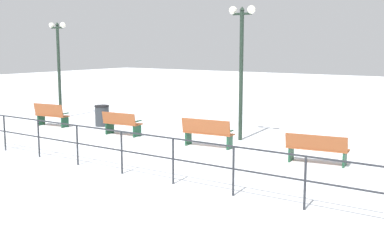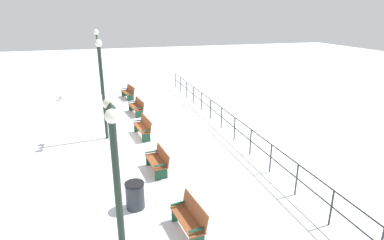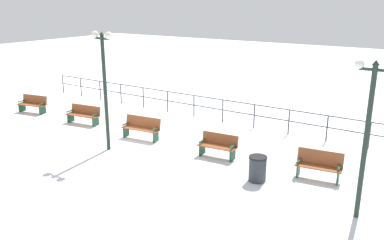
{
  "view_description": "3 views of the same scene",
  "coord_description": "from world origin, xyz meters",
  "px_view_note": "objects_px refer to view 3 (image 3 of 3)",
  "views": [
    {
      "loc": [
        -12.98,
        -8.49,
        3.26
      ],
      "look_at": [
        -1.52,
        -0.5,
        1.13
      ],
      "focal_mm": 46.36,
      "sensor_mm": 36.0,
      "label": 1
    },
    {
      "loc": [
        1.88,
        14.25,
        5.65
      ],
      "look_at": [
        -2.11,
        0.9,
        0.91
      ],
      "focal_mm": 29.81,
      "sensor_mm": 36.0,
      "label": 2
    },
    {
      "loc": [
        12.26,
        10.66,
        5.62
      ],
      "look_at": [
        -1.4,
        1.57,
        0.72
      ],
      "focal_mm": 37.88,
      "sensor_mm": 36.0,
      "label": 3
    }
  ],
  "objects_px": {
    "bench_fourth": "(218,146)",
    "trash_bin": "(257,169)",
    "bench_second": "(84,114)",
    "lamppost_far": "(369,119)",
    "bench_fifth": "(319,165)",
    "bench_nearest": "(33,104)",
    "bench_third": "(142,127)",
    "lamppost_middle": "(104,72)"
  },
  "relations": [
    {
      "from": "lamppost_far",
      "to": "trash_bin",
      "type": "height_order",
      "value": "lamppost_far"
    },
    {
      "from": "bench_nearest",
      "to": "lamppost_middle",
      "type": "bearing_deg",
      "value": 65.38
    },
    {
      "from": "bench_fourth",
      "to": "trash_bin",
      "type": "bearing_deg",
      "value": 56.71
    },
    {
      "from": "bench_third",
      "to": "bench_fifth",
      "type": "bearing_deg",
      "value": 84.22
    },
    {
      "from": "bench_fourth",
      "to": "lamppost_far",
      "type": "relative_size",
      "value": 0.35
    },
    {
      "from": "bench_fifth",
      "to": "trash_bin",
      "type": "relative_size",
      "value": 1.79
    },
    {
      "from": "trash_bin",
      "to": "bench_third",
      "type": "bearing_deg",
      "value": -100.79
    },
    {
      "from": "bench_third",
      "to": "lamppost_middle",
      "type": "height_order",
      "value": "lamppost_middle"
    },
    {
      "from": "bench_fifth",
      "to": "trash_bin",
      "type": "height_order",
      "value": "bench_fifth"
    },
    {
      "from": "bench_nearest",
      "to": "bench_fifth",
      "type": "distance_m",
      "value": 14.76
    },
    {
      "from": "bench_nearest",
      "to": "bench_third",
      "type": "relative_size",
      "value": 0.95
    },
    {
      "from": "bench_fourth",
      "to": "trash_bin",
      "type": "distance_m",
      "value": 2.37
    },
    {
      "from": "bench_fourth",
      "to": "lamppost_far",
      "type": "xyz_separation_m",
      "value": [
        1.69,
        5.29,
        2.3
      ]
    },
    {
      "from": "bench_second",
      "to": "bench_third",
      "type": "bearing_deg",
      "value": 79.07
    },
    {
      "from": "bench_second",
      "to": "bench_fourth",
      "type": "xyz_separation_m",
      "value": [
        0.16,
        7.38,
        -0.01
      ]
    },
    {
      "from": "bench_nearest",
      "to": "bench_third",
      "type": "distance_m",
      "value": 7.38
    },
    {
      "from": "bench_nearest",
      "to": "trash_bin",
      "type": "xyz_separation_m",
      "value": [
        1.17,
        13.17,
        -0.03
      ]
    },
    {
      "from": "lamppost_middle",
      "to": "bench_third",
      "type": "bearing_deg",
      "value": 171.62
    },
    {
      "from": "bench_fourth",
      "to": "trash_bin",
      "type": "relative_size",
      "value": 1.75
    },
    {
      "from": "bench_fourth",
      "to": "lamppost_far",
      "type": "distance_m",
      "value": 6.01
    },
    {
      "from": "bench_second",
      "to": "bench_fifth",
      "type": "distance_m",
      "value": 11.07
    },
    {
      "from": "bench_third",
      "to": "bench_fifth",
      "type": "relative_size",
      "value": 1.14
    },
    {
      "from": "lamppost_middle",
      "to": "lamppost_far",
      "type": "relative_size",
      "value": 1.07
    },
    {
      "from": "bench_nearest",
      "to": "trash_bin",
      "type": "height_order",
      "value": "bench_nearest"
    },
    {
      "from": "bench_second",
      "to": "trash_bin",
      "type": "xyz_separation_m",
      "value": [
        1.27,
        9.48,
        -0.02
      ]
    },
    {
      "from": "lamppost_middle",
      "to": "lamppost_far",
      "type": "height_order",
      "value": "lamppost_middle"
    },
    {
      "from": "trash_bin",
      "to": "lamppost_far",
      "type": "bearing_deg",
      "value": 79.61
    },
    {
      "from": "bench_third",
      "to": "bench_fifth",
      "type": "height_order",
      "value": "same"
    },
    {
      "from": "bench_fifth",
      "to": "lamppost_far",
      "type": "xyz_separation_m",
      "value": [
        1.84,
        1.6,
        2.27
      ]
    },
    {
      "from": "bench_fourth",
      "to": "lamppost_middle",
      "type": "relative_size",
      "value": 0.33
    },
    {
      "from": "bench_second",
      "to": "lamppost_far",
      "type": "height_order",
      "value": "lamppost_far"
    },
    {
      "from": "bench_second",
      "to": "trash_bin",
      "type": "bearing_deg",
      "value": 74.01
    },
    {
      "from": "bench_fifth",
      "to": "lamppost_middle",
      "type": "distance_m",
      "value": 8.25
    },
    {
      "from": "bench_third",
      "to": "bench_second",
      "type": "bearing_deg",
      "value": -99.52
    },
    {
      "from": "bench_second",
      "to": "bench_fifth",
      "type": "height_order",
      "value": "bench_fifth"
    },
    {
      "from": "lamppost_middle",
      "to": "trash_bin",
      "type": "bearing_deg",
      "value": 95.53
    },
    {
      "from": "bench_fourth",
      "to": "bench_fifth",
      "type": "distance_m",
      "value": 3.69
    },
    {
      "from": "bench_fourth",
      "to": "bench_nearest",
      "type": "bearing_deg",
      "value": -95.89
    },
    {
      "from": "bench_fifth",
      "to": "lamppost_middle",
      "type": "height_order",
      "value": "lamppost_middle"
    },
    {
      "from": "bench_fourth",
      "to": "bench_fifth",
      "type": "relative_size",
      "value": 0.98
    },
    {
      "from": "bench_fourth",
      "to": "bench_fifth",
      "type": "xyz_separation_m",
      "value": [
        -0.15,
        3.68,
        0.03
      ]
    },
    {
      "from": "bench_second",
      "to": "lamppost_far",
      "type": "xyz_separation_m",
      "value": [
        1.85,
        12.67,
        2.3
      ]
    }
  ]
}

